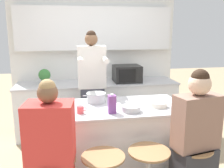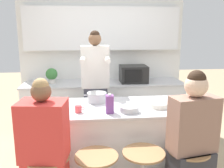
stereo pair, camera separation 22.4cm
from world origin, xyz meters
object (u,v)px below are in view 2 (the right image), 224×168
Objects in this scene: microwave at (133,74)px; coffee_cup_near at (78,109)px; person_wrapped_blanket at (45,160)px; cooking_pot at (97,97)px; juice_carton at (110,104)px; person_cooking at (96,94)px; person_seated_near at (191,152)px; kitchen_island at (113,143)px; potted_plant at (52,75)px; fruit_bowl at (159,106)px.

coffee_cup_near is at bearing -119.16° from microwave.
cooking_pot is (0.50, 0.88, 0.32)m from person_wrapped_blanket.
juice_carton is 1.77m from microwave.
person_cooking is 1.00m from microwave.
person_seated_near reaches higher than juice_carton.
person_cooking reaches higher than kitchen_island.
person_seated_near is at bearing -25.41° from coffee_cup_near.
kitchen_island is 1.83m from potted_plant.
fruit_bowl is 0.59m from juice_carton.
kitchen_island is 5.08× the size of cooking_pot.
person_seated_near is at bearing 7.58° from person_wrapped_blanket.
microwave is (-0.17, 2.14, 0.38)m from person_seated_near.
fruit_bowl is 0.93× the size of juice_carton.
kitchen_island is 0.72m from fruit_bowl.
fruit_bowl is (1.20, 0.58, 0.29)m from person_wrapped_blanket.
kitchen_island is 8.49× the size of fruit_bowl.
potted_plant is (-0.72, 0.75, 0.15)m from person_cooking.
juice_carton is (0.12, -0.42, 0.04)m from cooking_pot.
potted_plant is at bearing 120.92° from kitchen_island.
person_cooking reaches higher than person_seated_near.
kitchen_island is at bearing -59.08° from potted_plant.
juice_carton is at bearing -108.87° from microwave.
juice_carton is at bearing 136.95° from person_seated_near.
person_cooking is 8.51× the size of juice_carton.
person_wrapped_blanket is 4.34× the size of cooking_pot.
person_wrapped_blanket is 1.07m from cooking_pot.
person_cooking is 1.23× the size of person_seated_near.
potted_plant is at bearing 106.67° from coffee_cup_near.
person_seated_near is 2.18m from microwave.
cooking_pot is 1.55× the size of juice_carton.
person_seated_near is 0.66m from fruit_bowl.
person_cooking is 9.17× the size of fruit_bowl.
fruit_bowl is at bearing -89.88° from microwave.
fruit_bowl reaches higher than kitchen_island.
fruit_bowl is at bearing -12.30° from kitchen_island.
fruit_bowl is 0.91m from coffee_cup_near.
coffee_cup_near is at bearing -73.33° from potted_plant.
person_wrapped_blanket is 5.47× the size of potted_plant.
microwave is at bearing 68.32° from person_wrapped_blanket.
person_seated_near is 7.47× the size of fruit_bowl.
person_seated_near is at bearing -45.34° from kitchen_island.
juice_carton reaches higher than cooking_pot.
kitchen_island is at bearing 167.70° from fruit_bowl.
cooking_pot is 0.76m from fruit_bowl.
person_seated_near reaches higher than person_wrapped_blanket.
coffee_cup_near is (-0.91, -0.07, 0.01)m from fruit_bowl.
kitchen_island is 1.64m from microwave.
coffee_cup_near is 1.87m from microwave.
person_cooking is 0.98m from juice_carton.
person_wrapped_blanket reaches higher than coffee_cup_near.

